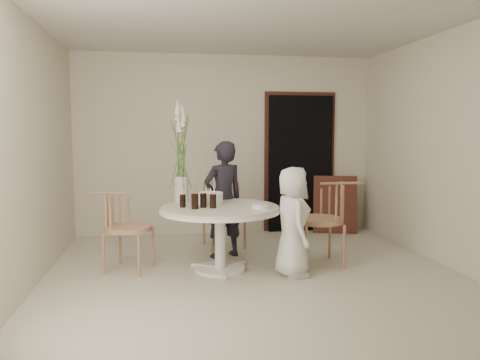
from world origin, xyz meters
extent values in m
plane|color=#B8B49D|center=(0.00, 0.00, 0.00)|extent=(4.50, 4.50, 0.00)
plane|color=beige|center=(0.00, 0.00, 2.70)|extent=(4.50, 4.50, 0.00)
plane|color=beige|center=(0.00, 2.25, 1.35)|extent=(4.50, 0.00, 4.50)
plane|color=beige|center=(0.00, -2.25, 1.35)|extent=(4.50, 0.00, 4.50)
plane|color=beige|center=(-2.25, 0.00, 1.35)|extent=(0.00, 4.50, 4.50)
plane|color=beige|center=(2.25, 0.00, 1.35)|extent=(0.00, 4.50, 4.50)
cube|color=black|center=(1.15, 2.19, 1.05)|extent=(1.00, 0.10, 2.10)
cube|color=#5A2D1F|center=(1.15, 2.23, 1.11)|extent=(1.12, 0.03, 2.22)
cylinder|color=white|center=(-0.35, 0.25, 0.02)|extent=(0.56, 0.56, 0.04)
cylinder|color=white|center=(-0.35, 0.25, 0.34)|extent=(0.12, 0.12, 0.65)
cylinder|color=white|center=(-0.35, 0.25, 0.68)|extent=(1.33, 1.33, 0.03)
cylinder|color=beige|center=(-0.35, 0.25, 0.71)|extent=(1.30, 1.30, 0.04)
cube|color=#5A2D1F|center=(1.64, 1.95, 0.44)|extent=(0.69, 0.37, 0.87)
cylinder|color=tan|center=(-0.35, 1.08, 0.25)|extent=(0.03, 0.03, 0.50)
cylinder|color=tan|center=(0.09, 1.15, 0.25)|extent=(0.03, 0.03, 0.50)
cylinder|color=tan|center=(-0.42, 1.52, 0.25)|extent=(0.03, 0.03, 0.50)
cylinder|color=tan|center=(0.02, 1.59, 0.25)|extent=(0.03, 0.03, 0.50)
cylinder|color=tan|center=(-0.16, 1.34, 0.52)|extent=(0.55, 0.55, 0.06)
cylinder|color=tan|center=(0.59, 0.53, 0.25)|extent=(0.03, 0.03, 0.50)
cylinder|color=tan|center=(0.59, 0.08, 0.25)|extent=(0.03, 0.03, 0.50)
cylinder|color=tan|center=(1.04, 0.53, 0.25)|extent=(0.03, 0.03, 0.50)
cylinder|color=tan|center=(1.04, 0.08, 0.25)|extent=(0.03, 0.03, 0.50)
cylinder|color=tan|center=(0.81, 0.31, 0.53)|extent=(0.56, 0.56, 0.06)
cylinder|color=tan|center=(-1.24, 0.17, 0.23)|extent=(0.03, 0.03, 0.46)
cylinder|color=tan|center=(-1.09, 0.55, 0.23)|extent=(0.03, 0.03, 0.46)
cylinder|color=tan|center=(-1.62, 0.31, 0.23)|extent=(0.03, 0.03, 0.46)
cylinder|color=tan|center=(-1.47, 0.70, 0.23)|extent=(0.03, 0.03, 0.46)
cylinder|color=tan|center=(-1.35, 0.43, 0.48)|extent=(0.51, 0.51, 0.05)
imported|color=black|center=(-0.24, 0.83, 0.72)|extent=(0.62, 0.52, 1.44)
imported|color=white|center=(0.39, -0.06, 0.59)|extent=(0.39, 0.58, 1.18)
cylinder|color=white|center=(-0.44, 0.41, 0.80)|extent=(0.28, 0.28, 0.14)
cylinder|color=#DBC08A|center=(-0.44, 0.41, 0.89)|extent=(0.01, 0.01, 0.05)
cylinder|color=#DBC08A|center=(-0.39, 0.45, 0.89)|extent=(0.01, 0.01, 0.05)
cylinder|color=#DBC08A|center=(-0.48, 0.44, 0.89)|extent=(0.01, 0.01, 0.05)
cylinder|color=black|center=(-0.64, 0.12, 0.81)|extent=(0.09, 0.09, 0.16)
cylinder|color=black|center=(-0.44, 0.14, 0.80)|extent=(0.08, 0.08, 0.15)
cylinder|color=black|center=(-0.76, 0.24, 0.80)|extent=(0.08, 0.08, 0.14)
cylinder|color=black|center=(-0.54, 0.20, 0.81)|extent=(0.10, 0.10, 0.15)
cylinder|color=silver|center=(0.06, 0.03, 0.75)|extent=(0.25, 0.25, 0.05)
cylinder|color=#B8C1BC|center=(-0.76, 0.62, 0.88)|extent=(0.16, 0.16, 0.30)
cylinder|color=#4A7231|center=(-0.73, 0.63, 1.26)|extent=(0.01, 0.01, 0.76)
cone|color=beige|center=(-0.73, 0.63, 1.64)|extent=(0.08, 0.08, 0.19)
cylinder|color=#4A7231|center=(-0.74, 0.65, 1.29)|extent=(0.01, 0.01, 0.82)
cone|color=beige|center=(-0.74, 0.65, 1.70)|extent=(0.08, 0.08, 0.19)
cylinder|color=#4A7231|center=(-0.77, 0.65, 1.32)|extent=(0.01, 0.01, 0.89)
cone|color=beige|center=(-0.77, 0.65, 1.77)|extent=(0.08, 0.08, 0.19)
cylinder|color=#4A7231|center=(-0.79, 0.63, 1.36)|extent=(0.01, 0.01, 0.95)
cone|color=beige|center=(-0.79, 0.63, 1.83)|extent=(0.08, 0.08, 0.19)
cylinder|color=#4A7231|center=(-0.78, 0.60, 1.26)|extent=(0.01, 0.01, 0.76)
cone|color=beige|center=(-0.78, 0.60, 1.64)|extent=(0.08, 0.08, 0.19)
cylinder|color=#4A7231|center=(-0.76, 0.59, 1.29)|extent=(0.01, 0.01, 0.82)
cone|color=beige|center=(-0.76, 0.59, 1.70)|extent=(0.08, 0.08, 0.19)
cylinder|color=#4A7231|center=(-0.73, 0.60, 1.32)|extent=(0.01, 0.01, 0.89)
cone|color=beige|center=(-0.73, 0.60, 1.77)|extent=(0.08, 0.08, 0.19)
camera|label=1|loc=(-0.98, -4.82, 1.55)|focal=35.00mm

